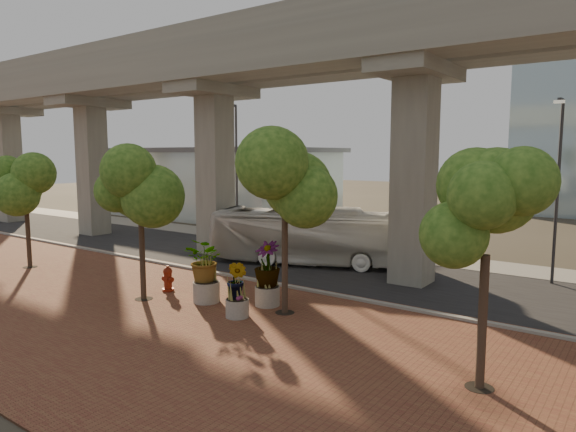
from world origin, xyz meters
The scene contains 18 objects.
ground centered at (0.00, 0.00, 0.00)m, with size 160.00×160.00×0.00m, color #332E25.
brick_plaza centered at (0.00, -8.00, 0.03)m, with size 70.00×13.00×0.06m, color brown.
asphalt_road centered at (0.00, 2.00, 0.02)m, with size 90.00×8.00×0.04m, color black.
curb_strip centered at (0.00, -2.00, 0.08)m, with size 70.00×0.25×0.16m, color gray.
far_sidewalk centered at (0.00, 7.50, 0.03)m, with size 90.00×3.00×0.06m, color gray.
transit_viaduct centered at (0.00, 2.00, 7.29)m, with size 72.00×5.60×12.40m.
station_pavilion centered at (-20.00, 16.00, 3.22)m, with size 23.00×13.00×6.30m.
transit_bus centered at (0.23, 2.59, 1.48)m, with size 2.49×10.60×2.95m, color silver.
fire_hydrant centered at (-1.64, -5.44, 0.58)m, with size 0.54×0.48×1.08m.
planter_front centered at (0.79, -5.63, 1.58)m, with size 2.28×2.28×2.51m.
planter_right centered at (3.00, -4.62, 1.55)m, with size 2.30×2.30×2.46m.
planter_left centered at (3.00, -6.33, 1.28)m, with size 1.83×1.83×2.02m.
street_tree_far_west centered at (-10.84, -6.49, 4.10)m, with size 3.28×3.28×5.56m.
street_tree_near_west centered at (-1.50, -6.81, 4.23)m, with size 3.72×3.72×5.88m.
street_tree_near_east centered at (4.07, -4.95, 4.78)m, with size 3.77×3.77×6.46m.
street_tree_far_east centered at (11.49, -6.98, 4.37)m, with size 3.44×3.44×5.90m.
streetlamp_west centered at (-8.49, 6.54, 5.24)m, with size 0.45×1.30×8.99m.
streetlamp_east centered at (11.16, 5.39, 4.69)m, with size 0.40×1.16×8.04m.
Camera 1 is at (14.71, -19.47, 5.77)m, focal length 32.00 mm.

